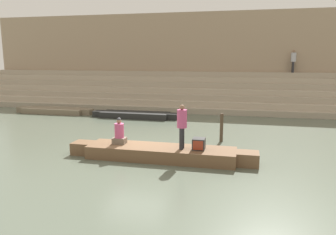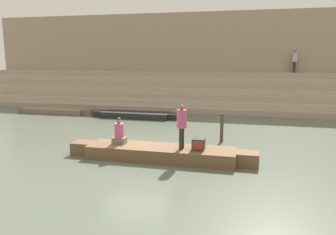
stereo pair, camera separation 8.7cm
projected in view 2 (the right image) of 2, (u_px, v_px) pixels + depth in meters
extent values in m
plane|color=#566051|center=(135.00, 151.00, 13.35)|extent=(120.00, 120.00, 0.00)
cube|color=tan|center=(186.00, 106.00, 24.34)|extent=(36.00, 4.29, 0.38)
cube|color=#B2A28D|center=(187.00, 101.00, 24.57)|extent=(36.00, 3.68, 0.38)
cube|color=tan|center=(188.00, 95.00, 24.79)|extent=(36.00, 3.07, 0.38)
cube|color=#B2A28D|center=(188.00, 90.00, 25.02)|extent=(36.00, 2.45, 0.38)
cube|color=tan|center=(189.00, 84.00, 25.24)|extent=(36.00, 1.84, 0.38)
cube|color=#B2A28D|center=(190.00, 79.00, 25.46)|extent=(36.00, 1.23, 0.38)
cube|color=tan|center=(190.00, 74.00, 25.69)|extent=(36.00, 0.61, 0.38)
cube|color=tan|center=(193.00, 59.00, 26.35)|extent=(34.20, 1.20, 7.24)
cube|color=brown|center=(191.00, 101.00, 26.36)|extent=(34.20, 0.12, 0.60)
cube|color=brown|center=(161.00, 153.00, 12.27)|extent=(5.56, 1.33, 0.48)
cube|color=beige|center=(161.00, 147.00, 12.23)|extent=(5.12, 1.23, 0.05)
cube|color=brown|center=(247.00, 159.00, 11.54)|extent=(0.78, 0.73, 0.48)
cube|color=brown|center=(83.00, 148.00, 12.99)|extent=(0.78, 0.73, 0.48)
cylinder|color=olive|center=(145.00, 143.00, 13.17)|extent=(2.99, 0.04, 0.04)
cylinder|color=#28282D|center=(182.00, 138.00, 11.99)|extent=(0.15, 0.15, 0.79)
cylinder|color=#28282D|center=(181.00, 139.00, 11.80)|extent=(0.15, 0.15, 0.79)
cylinder|color=#C64C7F|center=(182.00, 119.00, 11.77)|extent=(0.36, 0.36, 0.66)
sphere|color=#8C664C|center=(182.00, 107.00, 11.69)|extent=(0.19, 0.19, 0.19)
cube|color=#756656|center=(119.00, 140.00, 12.69)|extent=(0.50, 0.39, 0.23)
cylinder|color=#C64C7F|center=(119.00, 131.00, 12.62)|extent=(0.36, 0.36, 0.56)
sphere|color=#8C664C|center=(119.00, 121.00, 12.55)|extent=(0.19, 0.19, 0.19)
sphere|color=#333338|center=(119.00, 119.00, 12.54)|extent=(0.16, 0.16, 0.16)
cube|color=#2D2D2D|center=(199.00, 144.00, 11.84)|extent=(0.44, 0.47, 0.41)
cube|color=#99331E|center=(198.00, 146.00, 11.61)|extent=(0.36, 0.02, 0.33)
cube|color=black|center=(136.00, 115.00, 20.75)|extent=(4.32, 1.28, 0.37)
cube|color=#2D2D2D|center=(136.00, 112.00, 20.72)|extent=(3.98, 1.18, 0.05)
cube|color=black|center=(174.00, 116.00, 20.19)|extent=(0.61, 0.71, 0.37)
cube|color=black|center=(100.00, 113.00, 21.32)|extent=(0.61, 0.71, 0.37)
cube|color=#756651|center=(56.00, 110.00, 22.49)|extent=(4.32, 1.28, 0.37)
cube|color=#2D2D2D|center=(56.00, 108.00, 22.46)|extent=(3.98, 1.18, 0.05)
cube|color=#756651|center=(89.00, 112.00, 21.93)|extent=(0.61, 0.71, 0.37)
cube|color=#756651|center=(25.00, 109.00, 23.06)|extent=(0.61, 0.71, 0.37)
cylinder|color=#473828|center=(222.00, 128.00, 14.74)|extent=(0.15, 0.15, 1.30)
cylinder|color=#28282D|center=(294.00, 67.00, 23.93)|extent=(0.15, 0.15, 0.78)
cylinder|color=#28282D|center=(294.00, 67.00, 23.73)|extent=(0.15, 0.15, 0.78)
cylinder|color=#B2B2BC|center=(295.00, 57.00, 23.70)|extent=(0.37, 0.37, 0.65)
sphere|color=#8C664C|center=(295.00, 51.00, 23.63)|extent=(0.19, 0.19, 0.19)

